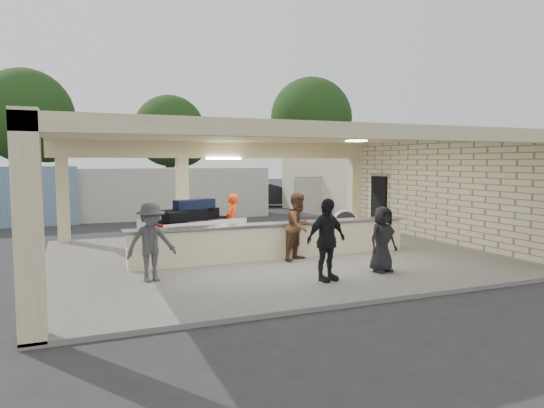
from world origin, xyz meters
name	(u,v)px	position (x,y,z in m)	size (l,w,h in m)	color
ground	(269,258)	(0.00, 0.00, 0.00)	(120.00, 120.00, 0.00)	#262628
pavilion	(268,209)	(0.21, 0.66, 1.35)	(12.01, 10.00, 3.55)	#5E5C57
baggage_counter	(276,240)	(0.00, -0.50, 0.59)	(8.20, 0.58, 0.98)	beige
luggage_cart	(191,224)	(-2.03, 1.07, 0.96)	(3.06, 2.40, 1.57)	white
drum_fan	(345,222)	(3.70, 2.00, 0.62)	(0.93, 0.57, 0.98)	white
baggage_handler	(232,222)	(-0.78, 1.12, 0.96)	(0.62, 0.34, 1.71)	#EA3F0C
passenger_a	(299,226)	(0.45, -1.00, 1.02)	(0.89, 0.39, 1.84)	brown
passenger_b	(326,240)	(0.03, -3.32, 1.03)	(1.09, 0.40, 1.86)	black
passenger_c	(151,242)	(-3.60, -1.89, 0.98)	(1.14, 0.40, 1.76)	#444449
passenger_d	(383,239)	(1.72, -3.06, 0.90)	(0.78, 0.32, 1.59)	black
car_white_a	(329,198)	(8.71, 12.16, 0.64)	(2.14, 4.51, 1.29)	silver
car_white_b	(357,194)	(11.14, 12.96, 0.78)	(1.84, 4.93, 1.56)	silver
car_dark	(273,195)	(6.27, 14.92, 0.70)	(1.48, 4.21, 1.40)	black
container_white	(151,193)	(-1.64, 11.34, 1.23)	(11.35, 2.27, 2.46)	#BCBCB7
fence	(395,193)	(11.00, 9.00, 1.05)	(12.06, 0.06, 2.03)	gray
tree_left	(31,120)	(-7.68, 24.16, 5.59)	(6.60, 6.30, 9.00)	#382619
tree_mid	(173,134)	(2.32, 26.16, 4.96)	(6.00, 5.60, 8.00)	#382619
tree_right	(314,122)	(14.32, 25.16, 6.21)	(7.20, 7.00, 10.00)	#382619
adjacent_building	(361,183)	(9.50, 10.00, 1.60)	(6.00, 8.00, 3.20)	#BEBB97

